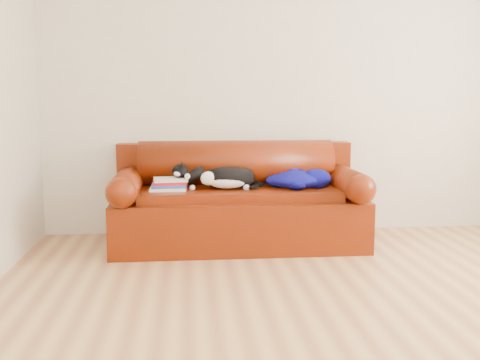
% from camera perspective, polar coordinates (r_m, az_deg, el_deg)
% --- Properties ---
extents(ground, '(4.50, 4.50, 0.00)m').
position_cam_1_polar(ground, '(3.55, 10.47, -12.49)').
color(ground, '#97623C').
rests_on(ground, ground).
extents(room_shell, '(4.52, 4.02, 2.61)m').
position_cam_1_polar(room_shell, '(3.39, 13.25, 15.14)').
color(room_shell, beige).
rests_on(room_shell, ground).
extents(sofa_base, '(2.10, 0.90, 0.50)m').
position_cam_1_polar(sofa_base, '(4.81, -0.16, -3.84)').
color(sofa_base, '#3E1002').
rests_on(sofa_base, ground).
extents(sofa_back, '(2.10, 1.01, 0.88)m').
position_cam_1_polar(sofa_back, '(4.99, -0.41, 0.16)').
color(sofa_back, '#3E1002').
rests_on(sofa_back, ground).
extents(book_stack, '(0.30, 0.24, 0.10)m').
position_cam_1_polar(book_stack, '(4.65, -7.19, -0.42)').
color(book_stack, white).
rests_on(book_stack, sofa_base).
extents(cat, '(0.66, 0.32, 0.23)m').
position_cam_1_polar(cat, '(4.66, -1.27, 0.17)').
color(cat, black).
rests_on(cat, sofa_base).
extents(blanket, '(0.60, 0.48, 0.17)m').
position_cam_1_polar(blanket, '(4.79, 5.88, 0.13)').
color(blanket, '#020844').
rests_on(blanket, sofa_base).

